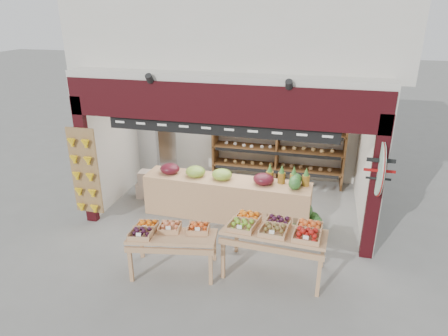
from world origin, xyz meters
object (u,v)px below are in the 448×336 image
back_shelving (278,134)px  cardboard_stack (157,188)px  watermelon_pile (303,219)px  refrigerator (155,141)px  mid_counter (226,197)px  display_table_left (168,233)px  display_table_right (276,229)px

back_shelving → cardboard_stack: bearing=-147.5°
watermelon_pile → cardboard_stack: bearing=169.5°
refrigerator → watermelon_pile: 4.40m
cardboard_stack → mid_counter: bearing=-16.1°
display_table_left → cardboard_stack: bearing=117.0°
back_shelving → watermelon_pile: 2.65m
back_shelving → watermelon_pile: (0.82, -2.29, -1.04)m
cardboard_stack → display_table_right: 3.79m
refrigerator → cardboard_stack: refrigerator is taller
mid_counter → display_table_right: size_ratio=2.05×
cardboard_stack → watermelon_pile: 3.48m
cardboard_stack → display_table_right: (3.03, -2.19, 0.59)m
back_shelving → display_table_right: bearing=-83.5°
cardboard_stack → display_table_left: size_ratio=0.63×
back_shelving → refrigerator: size_ratio=1.69×
display_table_left → watermelon_pile: display_table_left is taller
back_shelving → display_table_left: bearing=-107.5°
refrigerator → cardboard_stack: size_ratio=2.00×
cardboard_stack → display_table_right: display_table_right is taller
watermelon_pile → refrigerator: bearing=155.0°
back_shelving → refrigerator: bearing=-171.6°
mid_counter → back_shelving: bearing=69.7°
refrigerator → display_table_right: size_ratio=1.14×
back_shelving → refrigerator: (-3.11, -0.46, -0.28)m
mid_counter → watermelon_pile: size_ratio=4.37×
refrigerator → display_table_right: (3.54, -3.39, -0.15)m
mid_counter → refrigerator: bearing=143.3°
cardboard_stack → display_table_left: bearing=-63.0°
display_table_left → watermelon_pile: 2.89m
refrigerator → watermelon_pile: refrigerator is taller
refrigerator → display_table_left: bearing=-45.3°
display_table_right → watermelon_pile: (0.39, 1.56, -0.61)m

